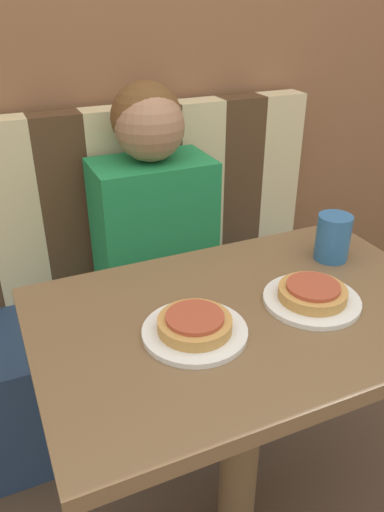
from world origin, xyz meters
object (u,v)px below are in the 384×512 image
Objects in this scene: person at (152,200)px; plate_left at (195,332)px; pizza_left at (195,323)px; drinking_cup at (333,237)px; pizza_right at (313,292)px; plate_right at (311,300)px.

person is 0.65m from plate_left.
plate_left is 1.42× the size of pizza_left.
pizza_left is 0.47m from drinking_cup.
pizza_left is (0.00, 0.00, 0.02)m from plate_left.
pizza_left and pizza_right have the same top height.
person reaches higher than plate_left.
plate_left is at bearing -161.49° from drinking_cup.
plate_right is 0.28m from pizza_left.
plate_left and plate_right have the same top height.
person is 3.31× the size of plate_left.
plate_right is 0.23m from drinking_cup.
plate_right is 1.80× the size of drinking_cup.
plate_left is at bearing -102.42° from person.
pizza_left is at bearing 180.00° from pizza_right.
person is 0.65m from pizza_right.
person is 4.71× the size of pizza_left.
plate_right is 1.42× the size of pizza_left.
person is 0.65m from pizza_left.
plate_left is (-0.14, -0.64, -0.02)m from person.
person is at bearing 122.02° from drinking_cup.
drinking_cup is (0.45, 0.15, 0.03)m from pizza_left.
drinking_cup reaches higher than plate_right.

